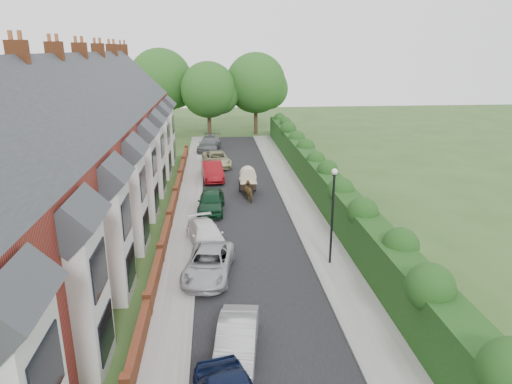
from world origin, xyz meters
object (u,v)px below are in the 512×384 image
(car_green, at_px, (211,201))
(car_grey, at_px, (209,144))
(car_silver_b, at_px, (209,264))
(horse_cart, at_px, (248,179))
(car_white, at_px, (206,235))
(car_silver_a, at_px, (237,341))
(lamppost, at_px, (333,205))
(horse, at_px, (250,192))
(car_red, at_px, (212,171))
(car_beige, at_px, (217,159))

(car_green, distance_m, car_grey, 19.48)
(car_silver_b, distance_m, car_green, 9.36)
(car_silver_b, distance_m, horse_cart, 13.52)
(car_grey, relative_size, horse_cart, 1.84)
(car_green, bearing_deg, car_white, -89.19)
(car_silver_a, relative_size, car_grey, 0.76)
(lamppost, bearing_deg, horse_cart, 104.86)
(lamppost, height_order, horse, lamppost)
(lamppost, distance_m, car_silver_a, 9.06)
(car_green, bearing_deg, car_silver_b, -87.22)
(car_silver_b, bearing_deg, car_red, 97.95)
(car_silver_b, height_order, car_green, car_green)
(car_silver_b, xyz_separation_m, car_red, (0.19, 17.37, 0.11))
(car_silver_b, relative_size, car_grey, 0.89)
(car_silver_a, bearing_deg, car_grey, 99.98)
(car_red, relative_size, horse_cart, 1.61)
(car_silver_a, distance_m, car_green, 15.69)
(car_white, relative_size, car_red, 0.94)
(car_green, bearing_deg, lamppost, -51.44)
(car_red, relative_size, car_grey, 0.88)
(car_beige, bearing_deg, car_silver_b, -101.05)
(lamppost, height_order, car_red, lamppost)
(car_silver_b, distance_m, car_grey, 28.84)
(lamppost, distance_m, car_beige, 22.24)
(car_silver_a, height_order, car_green, car_green)
(car_beige, xyz_separation_m, horse_cart, (2.33, -8.81, 0.51))
(lamppost, bearing_deg, horse, 107.18)
(car_green, relative_size, horse_cart, 1.50)
(car_grey, bearing_deg, car_silver_a, -80.42)
(car_red, xyz_separation_m, car_grey, (-0.35, 11.47, 0.00))
(car_silver_b, bearing_deg, car_grey, 98.90)
(car_grey, distance_m, horse_cart, 15.95)
(car_beige, distance_m, horse_cart, 9.13)
(car_silver_b, relative_size, horse_cart, 1.64)
(car_grey, relative_size, horse, 3.21)
(horse, bearing_deg, car_red, -82.76)
(horse, bearing_deg, lamppost, 89.86)
(horse, bearing_deg, car_beige, -94.93)
(car_silver_b, xyz_separation_m, car_green, (0.09, 9.36, 0.08))
(horse, relative_size, horse_cart, 0.57)
(lamppost, relative_size, car_silver_a, 1.28)
(car_green, bearing_deg, car_beige, 91.14)
(car_silver_b, distance_m, car_beige, 22.01)
(lamppost, height_order, horse_cart, lamppost)
(car_green, distance_m, horse_cart, 4.78)
(car_silver_a, height_order, car_silver_b, car_silver_a)
(car_silver_b, distance_m, car_white, 3.65)
(car_white, relative_size, horse, 2.65)
(car_silver_b, relative_size, car_beige, 0.97)
(car_green, height_order, car_beige, car_green)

